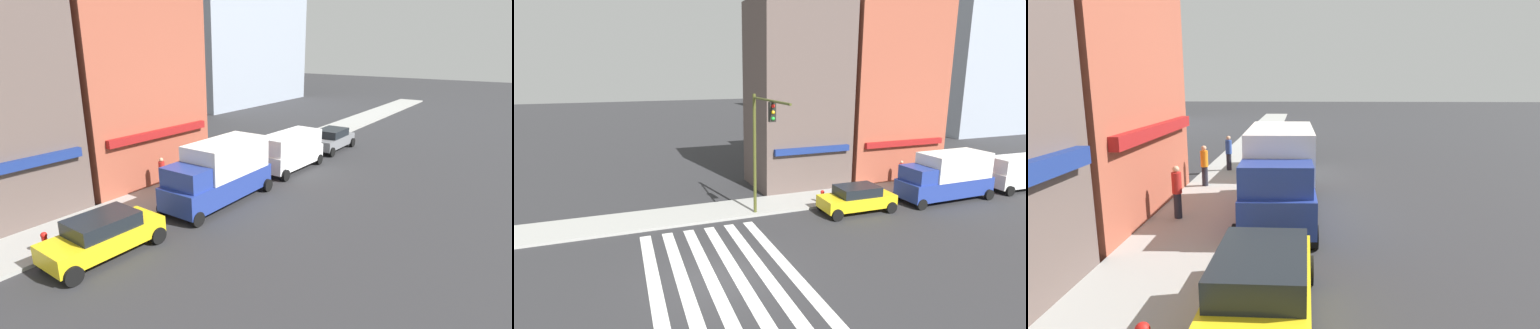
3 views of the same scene
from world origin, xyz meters
The scene contains 12 objects.
ground_plane centered at (0.00, 0.00, 0.00)m, with size 200.00×200.00×0.00m, color #2D2D30.
sidewalk_left centered at (0.00, 7.50, 0.07)m, with size 120.00×3.00×0.15m.
crosswalk_stripes centered at (0.00, 0.00, 0.00)m, with size 5.91×10.80×0.01m.
storefront_row centered at (12.68, 11.50, 6.92)m, with size 14.47×5.30×14.64m.
traffic_signal centered at (3.49, 5.31, 4.68)m, with size 0.32×4.98×6.89m.
sedan_yellow centered at (9.18, 4.70, 0.84)m, with size 4.43×2.02×1.59m.
box_truck_blue centered at (15.79, 4.70, 1.59)m, with size 6.25×2.42×3.04m.
van_white centered at (22.48, 4.70, 1.29)m, with size 5.06×2.22×2.34m.
pedestrian_orange_vest centered at (19.22, 8.17, 1.07)m, with size 0.32×0.32×1.77m.
pedestrian_red_jacket centered at (15.00, 8.07, 1.07)m, with size 0.32×0.32×1.77m.
pedestrian_blue_shirt centered at (22.43, 7.69, 1.07)m, with size 0.32×0.32×1.77m.
fire_hydrant centered at (7.83, 6.40, 0.61)m, with size 0.24×0.24×0.84m.
Camera 2 is at (-3.47, -14.25, 8.11)m, focal length 28.00 mm.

